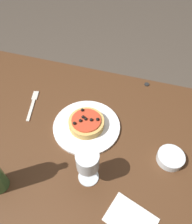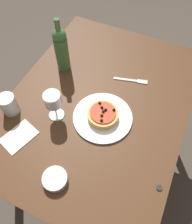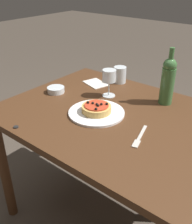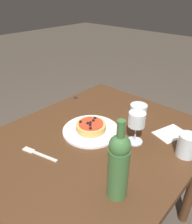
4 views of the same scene
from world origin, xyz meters
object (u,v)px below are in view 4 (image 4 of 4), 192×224
object	(u,v)px
fork	(38,154)
bottle_cap	(76,98)
pizza	(91,126)
wine_bottle	(118,165)
dining_table	(88,160)
side_bowl	(139,107)
wine_glass	(137,121)
dinner_plate	(91,130)
water_cup	(187,145)

from	to	relation	value
fork	bottle_cap	bearing A→B (deg)	-74.73
pizza	wine_bottle	size ratio (longest dim) A/B	0.49
dining_table	pizza	size ratio (longest dim) A/B	7.89
dining_table	side_bowl	distance (m)	0.46
dining_table	side_bowl	world-z (taller)	side_bowl
pizza	wine_glass	distance (m)	0.24
dinner_plate	side_bowl	world-z (taller)	side_bowl
wine_bottle	pizza	bearing A→B (deg)	56.95
wine_bottle	dinner_plate	bearing A→B (deg)	56.93
side_bowl	fork	bearing A→B (deg)	170.41
wine_bottle	fork	distance (m)	0.42
dinner_plate	fork	size ratio (longest dim) A/B	1.56
pizza	fork	distance (m)	0.30
pizza	wine_bottle	world-z (taller)	wine_bottle
wine_bottle	wine_glass	bearing A→B (deg)	22.43
dinner_plate	wine_bottle	world-z (taller)	wine_bottle
dinner_plate	water_cup	bearing A→B (deg)	-70.74
wine_bottle	side_bowl	world-z (taller)	wine_bottle
dining_table	fork	xyz separation A→B (m)	(-0.20, 0.12, 0.10)
dining_table	side_bowl	size ratio (longest dim) A/B	11.57
wine_bottle	water_cup	size ratio (longest dim) A/B	2.96
wine_glass	water_cup	distance (m)	0.24
side_bowl	dinner_plate	bearing A→B (deg)	171.29
bottle_cap	pizza	bearing A→B (deg)	-121.46
pizza	fork	size ratio (longest dim) A/B	0.82
dinner_plate	pizza	size ratio (longest dim) A/B	1.91
side_bowl	bottle_cap	xyz separation A→B (m)	(-0.15, 0.40, -0.01)
dining_table	bottle_cap	bearing A→B (deg)	53.66
pizza	water_cup	world-z (taller)	water_cup
wine_glass	bottle_cap	xyz separation A→B (m)	(0.13, 0.56, -0.12)
dining_table	fork	distance (m)	0.25
dinner_plate	fork	xyz separation A→B (m)	(-0.29, 0.05, -0.00)
wine_glass	bottle_cap	size ratio (longest dim) A/B	6.71
wine_bottle	bottle_cap	size ratio (longest dim) A/B	12.97
wine_glass	side_bowl	distance (m)	0.34
wine_glass	side_bowl	world-z (taller)	wine_glass
dining_table	bottle_cap	xyz separation A→B (m)	(0.30, 0.41, 0.11)
dining_table	bottle_cap	distance (m)	0.51
dinner_plate	wine_bottle	size ratio (longest dim) A/B	0.93
water_cup	wine_glass	bearing A→B (deg)	108.13
fork	side_bowl	bearing A→B (deg)	-114.50
wine_glass	pizza	bearing A→B (deg)	110.40
pizza	wine_bottle	xyz separation A→B (m)	(-0.22, -0.34, 0.10)
bottle_cap	dinner_plate	bearing A→B (deg)	-121.44
dining_table	wine_bottle	xyz separation A→B (m)	(-0.13, -0.28, 0.24)
wine_bottle	side_bowl	xyz separation A→B (m)	(0.58, 0.28, -0.12)
dining_table	pizza	world-z (taller)	pizza
wine_glass	wine_bottle	xyz separation A→B (m)	(-0.30, -0.12, 0.02)
dinner_plate	pizza	xyz separation A→B (m)	(-0.00, 0.00, 0.03)
dining_table	fork	world-z (taller)	fork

